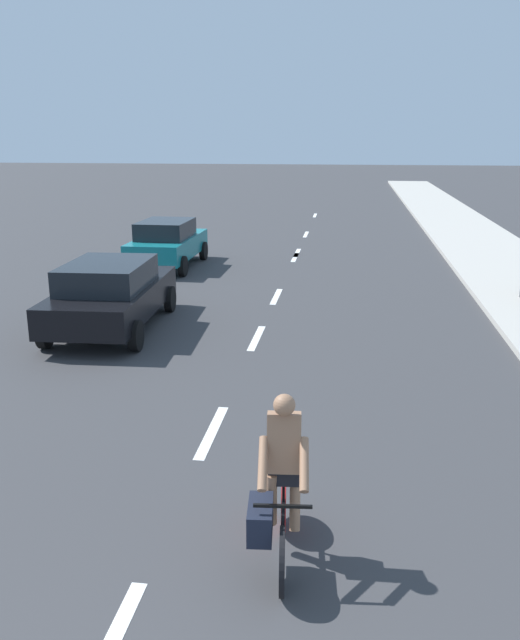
# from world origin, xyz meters

# --- Properties ---
(ground_plane) EXTENTS (160.00, 160.00, 0.00)m
(ground_plane) POSITION_xyz_m (0.00, 20.00, 0.00)
(ground_plane) COLOR #38383A
(sidewalk_strip) EXTENTS (3.60, 80.00, 0.14)m
(sidewalk_strip) POSITION_xyz_m (7.11, 22.00, 0.07)
(sidewalk_strip) COLOR #B2ADA3
(sidewalk_strip) RESTS_ON ground
(lane_stripe_2) EXTENTS (0.16, 1.80, 0.01)m
(lane_stripe_2) POSITION_xyz_m (0.00, 7.56, 0.00)
(lane_stripe_2) COLOR white
(lane_stripe_2) RESTS_ON ground
(lane_stripe_3) EXTENTS (0.16, 1.80, 0.01)m
(lane_stripe_3) POSITION_xyz_m (0.00, 12.24, 0.00)
(lane_stripe_3) COLOR white
(lane_stripe_3) RESTS_ON ground
(lane_stripe_4) EXTENTS (0.16, 1.80, 0.01)m
(lane_stripe_4) POSITION_xyz_m (0.00, 16.04, 0.00)
(lane_stripe_4) COLOR white
(lane_stripe_4) RESTS_ON ground
(lane_stripe_5) EXTENTS (0.16, 1.80, 0.01)m
(lane_stripe_5) POSITION_xyz_m (0.00, 22.02, 0.00)
(lane_stripe_5) COLOR white
(lane_stripe_5) RESTS_ON ground
(lane_stripe_6) EXTENTS (0.16, 1.80, 0.01)m
(lane_stripe_6) POSITION_xyz_m (0.00, 22.95, 0.00)
(lane_stripe_6) COLOR white
(lane_stripe_6) RESTS_ON ground
(lane_stripe_7) EXTENTS (0.16, 1.80, 0.01)m
(lane_stripe_7) POSITION_xyz_m (0.00, 27.71, 0.00)
(lane_stripe_7) COLOR white
(lane_stripe_7) RESTS_ON ground
(lane_stripe_8) EXTENTS (0.16, 1.80, 0.01)m
(lane_stripe_8) POSITION_xyz_m (0.00, 34.88, 0.00)
(lane_stripe_8) COLOR white
(lane_stripe_8) RESTS_ON ground
(cyclist) EXTENTS (0.66, 1.71, 1.82)m
(cyclist) POSITION_xyz_m (1.30, 4.71, 0.83)
(cyclist) COLOR black
(cyclist) RESTS_ON ground
(parked_car_black) EXTENTS (2.27, 4.65, 1.57)m
(parked_car_black) POSITION_xyz_m (-3.34, 12.49, 0.84)
(parked_car_black) COLOR black
(parked_car_black) RESTS_ON ground
(parked_car_teal) EXTENTS (1.95, 4.17, 1.57)m
(parked_car_teal) POSITION_xyz_m (-4.05, 19.65, 0.84)
(parked_car_teal) COLOR #14727A
(parked_car_teal) RESTS_ON ground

